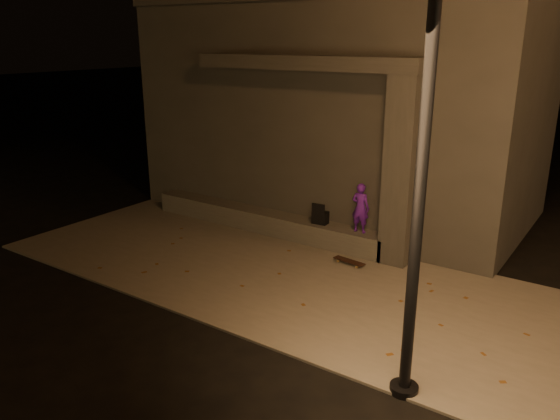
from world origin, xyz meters
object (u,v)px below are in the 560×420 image
Objects in this scene: skateboarder at (360,208)px; backpack at (320,216)px; street_lamp_0 at (429,77)px; column at (401,172)px; skateboard at (349,261)px.

skateboarder is 0.99m from backpack.
column is at bearing 114.57° from street_lamp_0.
column reaches higher than skateboarder.
skateboarder is 5.39m from street_lamp_0.
column is 1.98m from skateboard.
backpack is 0.67× the size of skateboard.
backpack is 1.35m from skateboard.
skateboarder is 0.15× the size of street_lamp_0.
backpack is at bearing 180.00° from column.
skateboarder reaches higher than skateboard.
street_lamp_0 is (2.42, -3.15, 3.76)m from skateboard.
column is 3.53× the size of skateboarder.
skateboarder is at bearing -4.33° from backpack.
skateboard is at bearing 101.26° from skateboarder.
skateboarder reaches higher than backpack.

